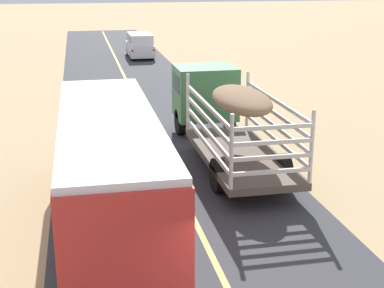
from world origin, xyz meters
TOP-DOWN VIEW (x-y plane):
  - livestock_truck at (2.26, 12.97)m, footprint 2.53×9.70m
  - bus at (-2.30, 6.40)m, footprint 2.54×10.00m
  - car_far at (2.00, 37.71)m, footprint 1.90×4.62m

SIDE VIEW (x-z plane):
  - car_far at x=2.00m, z-range 0.12..2.05m
  - bus at x=-2.30m, z-range 0.14..3.35m
  - livestock_truck at x=2.26m, z-range 0.28..3.30m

